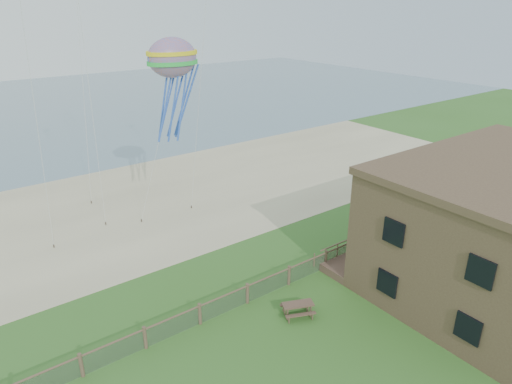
# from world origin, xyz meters

# --- Properties ---
(ground) EXTENTS (160.00, 160.00, 0.00)m
(ground) POSITION_xyz_m (0.00, 0.00, 0.00)
(ground) COLOR #346221
(ground) RESTS_ON ground
(sand_beach) EXTENTS (72.00, 20.00, 0.02)m
(sand_beach) POSITION_xyz_m (0.00, 22.00, 0.00)
(sand_beach) COLOR tan
(sand_beach) RESTS_ON ground
(ocean) EXTENTS (160.00, 68.00, 0.02)m
(ocean) POSITION_xyz_m (0.00, 66.00, 0.00)
(ocean) COLOR slate
(ocean) RESTS_ON ground
(chainlink_fence) EXTENTS (36.20, 0.20, 1.25)m
(chainlink_fence) POSITION_xyz_m (0.00, 6.00, 0.55)
(chainlink_fence) COLOR brown
(chainlink_fence) RESTS_ON ground
(motel) EXTENTS (15.00, 10.00, 7.00)m
(motel) POSITION_xyz_m (13.00, -1.00, 3.50)
(motel) COLOR #4E3729
(motel) RESTS_ON ground
(motel_deck) EXTENTS (15.00, 2.00, 0.50)m
(motel_deck) POSITION_xyz_m (13.00, 5.00, 0.25)
(motel_deck) COLOR brown
(motel_deck) RESTS_ON ground
(picnic_table) EXTENTS (2.00, 1.79, 0.69)m
(picnic_table) POSITION_xyz_m (1.50, 3.51, 0.35)
(picnic_table) COLOR brown
(picnic_table) RESTS_ON ground
(octopus_kite) EXTENTS (4.00, 3.37, 7.01)m
(octopus_kite) POSITION_xyz_m (1.43, 16.00, 10.38)
(octopus_kite) COLOR orange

